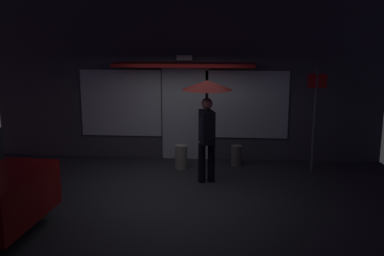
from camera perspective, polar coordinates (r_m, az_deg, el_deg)
The scene contains 6 objects.
ground_plane at distance 8.94m, azimuth -2.19°, elevation -7.74°, with size 18.00×18.00×0.00m, color #2D2D33.
building_facade at distance 10.77m, azimuth -0.82°, elevation 7.21°, with size 9.25×1.00×4.26m.
person_with_umbrella at distance 8.96m, azimuth 1.91°, elevation 2.92°, with size 1.01×1.01×2.10m.
street_sign_post at distance 10.04m, azimuth 15.36°, elevation 1.69°, with size 0.40×0.07×2.27m.
sidewalk_bollard at distance 10.14m, azimuth -1.38°, elevation -3.70°, with size 0.28×0.28×0.54m, color #B2A899.
sidewalk_bollard_2 at distance 10.41m, azimuth 5.66°, elevation -3.52°, with size 0.24×0.24×0.48m, color slate.
Camera 1 is at (1.00, -8.34, 3.05)m, focal length 42.01 mm.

